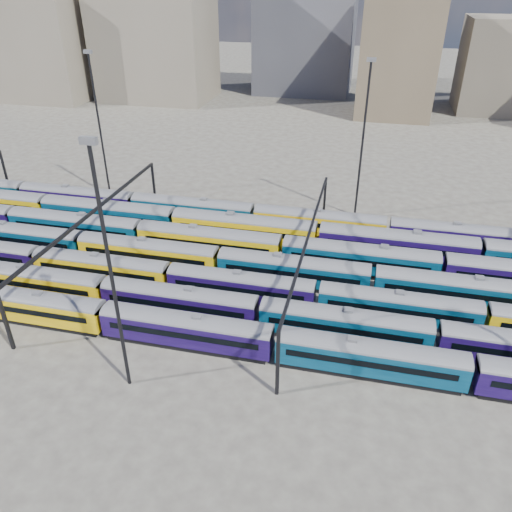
% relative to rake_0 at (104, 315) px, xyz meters
% --- Properties ---
extents(ground, '(500.00, 500.00, 0.00)m').
position_rel_rake_0_xyz_m(ground, '(11.19, 15.00, -2.56)').
color(ground, '#44403A').
rests_on(ground, ground).
extents(rake_0, '(118.97, 2.90, 4.88)m').
position_rel_rake_0_xyz_m(rake_0, '(0.00, 0.00, 0.00)').
color(rake_0, black).
rests_on(rake_0, ground).
extents(rake_1, '(117.59, 2.87, 4.82)m').
position_rel_rake_0_xyz_m(rake_1, '(-2.63, 5.00, -0.03)').
color(rake_1, black).
rests_on(rake_1, ground).
extents(rake_2, '(134.58, 2.81, 4.72)m').
position_rel_rake_0_xyz_m(rake_2, '(-5.75, 10.00, -0.08)').
color(rake_2, black).
rests_on(rake_2, ground).
extents(rake_3, '(143.64, 3.00, 5.05)m').
position_rel_rake_0_xyz_m(rake_3, '(19.40, 15.00, 0.09)').
color(rake_3, black).
rests_on(rake_3, ground).
extents(rake_4, '(150.95, 3.15, 5.31)m').
position_rel_rake_0_xyz_m(rake_4, '(27.78, 20.00, 0.23)').
color(rake_4, black).
rests_on(rake_4, ground).
extents(rake_5, '(135.17, 3.29, 5.56)m').
position_rel_rake_0_xyz_m(rake_5, '(-1.19, 25.00, 0.36)').
color(rake_5, black).
rests_on(rake_5, ground).
extents(rake_6, '(125.40, 3.06, 5.15)m').
position_rel_rake_0_xyz_m(rake_6, '(10.50, 30.00, 0.14)').
color(rake_6, black).
rests_on(rake_6, ground).
extents(gantry_1, '(0.35, 40.35, 8.03)m').
position_rel_rake_0_xyz_m(gantry_1, '(-8.81, 15.00, 4.23)').
color(gantry_1, black).
rests_on(gantry_1, ground).
extents(gantry_2, '(0.35, 40.35, 8.03)m').
position_rel_rake_0_xyz_m(gantry_2, '(21.19, 15.00, 4.23)').
color(gantry_2, black).
rests_on(gantry_2, ground).
extents(mast_1, '(1.40, 0.50, 25.60)m').
position_rel_rake_0_xyz_m(mast_1, '(-18.81, 37.00, 11.41)').
color(mast_1, black).
rests_on(mast_1, ground).
extents(mast_2, '(1.40, 0.50, 25.60)m').
position_rel_rake_0_xyz_m(mast_2, '(6.19, -7.00, 11.41)').
color(mast_2, black).
rests_on(mast_2, ground).
extents(mast_3, '(1.40, 0.50, 25.60)m').
position_rel_rake_0_xyz_m(mast_3, '(26.19, 39.00, 11.41)').
color(mast_3, black).
rests_on(mast_3, ground).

